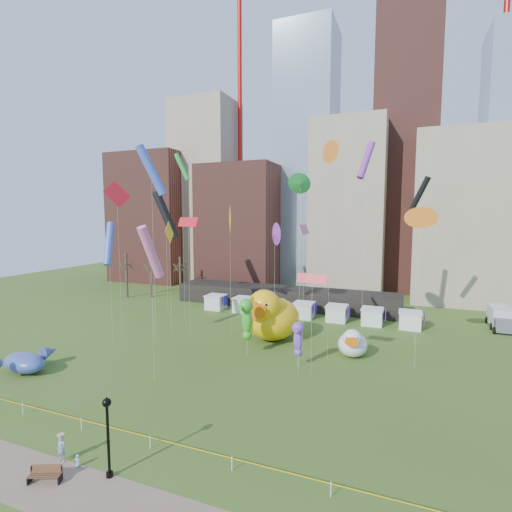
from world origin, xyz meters
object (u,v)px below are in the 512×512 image
at_px(seahorse_purple, 298,336).
at_px(seahorse_green, 247,316).
at_px(big_duck, 271,316).
at_px(lamppost, 108,428).
at_px(park_bench, 45,474).
at_px(whale_inflatable, 26,362).
at_px(small_duck, 352,343).
at_px(toddler, 78,461).
at_px(woman, 61,449).
at_px(box_truck, 501,318).

bearing_deg(seahorse_purple, seahorse_green, 167.79).
distance_m(big_duck, lamppost, 27.42).
bearing_deg(seahorse_purple, park_bench, -115.42).
relative_size(whale_inflatable, park_bench, 3.46).
relative_size(small_duck, toddler, 5.81).
xyz_separation_m(park_bench, toddler, (0.66, 1.71, -0.10)).
bearing_deg(woman, big_duck, 81.69).
bearing_deg(small_duck, big_duck, 162.90).
bearing_deg(toddler, small_duck, 80.55).
height_order(whale_inflatable, lamppost, lamppost).
distance_m(box_truck, toddler, 53.54).
distance_m(seahorse_green, lamppost, 21.34).
bearing_deg(big_duck, box_truck, 39.61).
bearing_deg(lamppost, seahorse_purple, 74.07).
bearing_deg(woman, toddler, 0.50).
bearing_deg(seahorse_green, small_duck, 31.69).
relative_size(lamppost, woman, 2.91).
xyz_separation_m(seahorse_green, park_bench, (-2.87, -22.99, -4.02)).
bearing_deg(seahorse_green, lamppost, -77.80).
relative_size(seahorse_green, park_bench, 3.41).
bearing_deg(small_duck, park_bench, -122.35).
xyz_separation_m(whale_inflatable, box_truck, (46.95, 34.79, 0.45)).
bearing_deg(seahorse_green, woman, -87.97).
height_order(lamppost, toddler, lamppost).
height_order(big_duck, seahorse_purple, big_duck).
distance_m(seahorse_green, woman, 21.88).
xyz_separation_m(big_duck, small_duck, (10.17, -2.12, -1.53)).
relative_size(seahorse_purple, whale_inflatable, 0.72).
bearing_deg(lamppost, woman, 180.00).
bearing_deg(seahorse_green, toddler, -84.47).
xyz_separation_m(seahorse_green, woman, (-3.53, -21.29, -3.66)).
bearing_deg(big_duck, whale_inflatable, -128.01).
bearing_deg(box_truck, park_bench, -124.17).
xyz_separation_m(box_truck, woman, (-31.86, -43.97, -0.59)).
distance_m(park_bench, toddler, 1.84).
relative_size(whale_inflatable, lamppost, 1.31).
relative_size(park_bench, lamppost, 0.38).
relative_size(small_duck, lamppost, 0.90).
distance_m(seahorse_purple, lamppost, 21.15).
xyz_separation_m(big_duck, whale_inflatable, (-19.34, -18.24, -2.05)).
bearing_deg(park_bench, big_duck, 59.97).
distance_m(big_duck, woman, 27.83).
xyz_separation_m(seahorse_purple, box_truck, (22.25, 23.63, -1.76)).
relative_size(big_duck, box_truck, 1.35).
bearing_deg(big_duck, toddler, -87.42).
bearing_deg(box_truck, whale_inflatable, -143.30).
distance_m(woman, toddler, 1.41).
height_order(big_duck, woman, big_duck).
distance_m(big_duck, park_bench, 29.46).
relative_size(big_duck, seahorse_green, 1.42).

